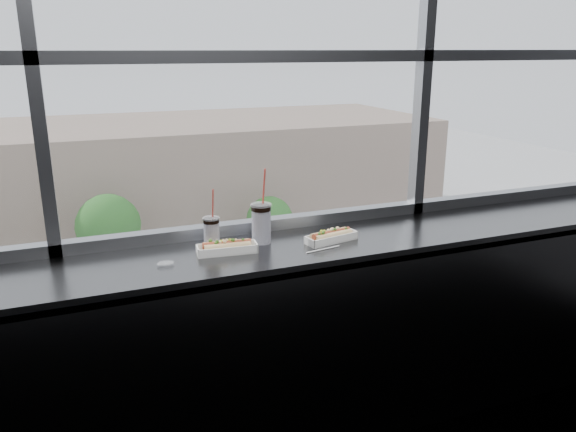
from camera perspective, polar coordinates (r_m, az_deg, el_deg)
name	(u,v)px	position (r m, az deg, el deg)	size (l,w,h in m)	color
wall_back_lower	(258,323)	(3.23, -3.09, -10.79)	(6.00, 6.00, 0.00)	black
counter	(274,252)	(2.78, -1.44, -3.72)	(6.00, 0.55, 0.06)	#595A5B
counter_fascia	(293,371)	(2.80, 0.51, -15.47)	(6.00, 0.04, 1.04)	#595A5B
hotdog_tray_left	(227,247)	(2.70, -6.22, -3.17)	(0.30, 0.12, 0.07)	white
hotdog_tray_right	(331,236)	(2.85, 4.43, -2.06)	(0.29, 0.14, 0.07)	white
soda_cup_left	(211,232)	(2.74, -7.78, -1.58)	(0.08, 0.08, 0.30)	white
soda_cup_right	(261,221)	(2.80, -2.73, -0.54)	(0.10, 0.10, 0.38)	white
loose_straw	(323,249)	(2.73, 3.57, -3.39)	(0.01, 0.01, 0.19)	white
wrapper	(166,263)	(2.59, -12.34, -4.70)	(0.09, 0.06, 0.02)	silver
plaza_ground	(88,217)	(48.04, -19.69, -0.05)	(120.00, 120.00, 0.00)	silver
street_asphalt	(114,361)	(26.20, -17.23, -13.90)	(80.00, 10.00, 0.06)	black
far_sidewalk	(101,290)	(33.38, -18.45, -7.17)	(80.00, 6.00, 0.04)	silver
far_building	(86,183)	(41.72, -19.87, 3.18)	(50.00, 14.00, 8.00)	gray
car_near_d	(295,354)	(23.53, 0.72, -13.88)	(6.06, 2.52, 2.02)	silver
car_near_e	(419,329)	(26.10, 13.14, -11.09)	(6.02, 2.51, 2.01)	#45527D
car_far_c	(312,270)	(31.65, 2.46, -5.49)	(6.20, 2.58, 2.07)	silver
car_far_b	(120,300)	(29.33, -16.73, -8.18)	(5.94, 2.48, 1.98)	maroon
car_near_c	(70,401)	(22.24, -21.27, -17.14)	(6.08, 2.53, 2.03)	#5A1F04
pedestrian_d	(267,249)	(34.86, -2.11, -3.40)	(0.91, 0.68, 2.05)	#66605B
pedestrian_b	(90,269)	(33.71, -19.48, -5.07)	(0.93, 0.70, 2.10)	#66605B
pedestrian_c	(191,266)	(32.51, -9.84, -5.04)	(0.97, 0.73, 2.19)	#66605B
tree_center	(108,226)	(32.15, -17.78, -0.97)	(3.51, 3.51, 5.49)	#47382B
tree_right	(270,220)	(34.13, -1.87, -0.38)	(2.85, 2.85, 4.46)	#47382B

